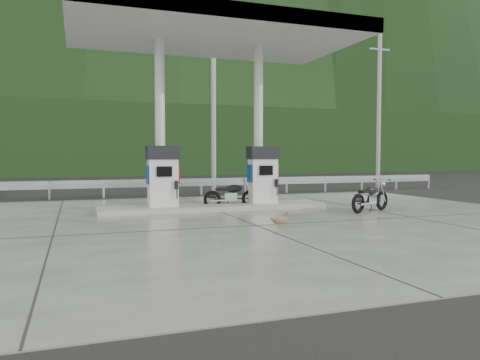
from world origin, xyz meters
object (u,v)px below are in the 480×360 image
object	(u,v)px
motorcycle_right	(370,198)
motorcycle_left	(231,195)
gas_pump_left	(163,176)
gas_pump_right	(263,175)
duck	(280,220)

from	to	relation	value
motorcycle_right	motorcycle_left	bearing A→B (deg)	123.97
gas_pump_left	motorcycle_left	bearing A→B (deg)	6.78
motorcycle_left	motorcycle_right	distance (m)	4.26
gas_pump_left	gas_pump_right	xyz separation A→B (m)	(3.20, 0.00, 0.00)
gas_pump_right	motorcycle_right	world-z (taller)	gas_pump_right
gas_pump_right	duck	distance (m)	4.25
motorcycle_right	gas_pump_right	bearing A→B (deg)	118.77
motorcycle_right	duck	bearing A→B (deg)	-176.29
gas_pump_left	gas_pump_right	size ratio (longest dim) A/B	1.00
gas_pump_right	motorcycle_right	distance (m)	3.38
motorcycle_right	duck	distance (m)	4.28
gas_pump_right	motorcycle_right	bearing A→B (deg)	-37.96
gas_pump_right	motorcycle_left	size ratio (longest dim) A/B	1.07
duck	motorcycle_left	bearing A→B (deg)	87.53
motorcycle_left	motorcycle_right	xyz separation A→B (m)	(3.59, -2.31, 0.01)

